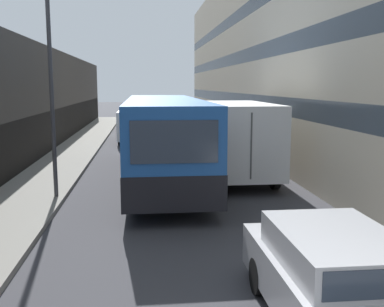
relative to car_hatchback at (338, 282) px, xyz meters
name	(u,v)px	position (x,y,z in m)	size (l,w,h in m)	color
ground_plane	(175,175)	(-1.47, 11.23, -0.72)	(150.00, 150.00, 0.00)	#38383D
sidewalk_left	(50,176)	(-6.13, 11.23, -0.65)	(2.28, 60.00, 0.14)	gray
building_right_apartment	(313,37)	(3.81, 11.23, 4.47)	(2.40, 60.00, 10.43)	#A89E89
car_hatchback	(338,282)	(0.00, 0.00, 0.00)	(1.76, 4.20, 1.41)	#B7B7BC
bus	(164,137)	(-1.93, 10.40, 0.84)	(2.52, 11.58, 2.92)	#1E519E
box_truck	(230,136)	(0.56, 10.85, 0.81)	(2.44, 7.10, 2.78)	silver
panel_van	(135,124)	(-3.15, 21.71, 0.34)	(1.98, 4.48, 1.89)	silver
street_lamp	(48,26)	(-5.24, 7.76, 4.31)	(0.36, 0.80, 7.10)	#38383D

